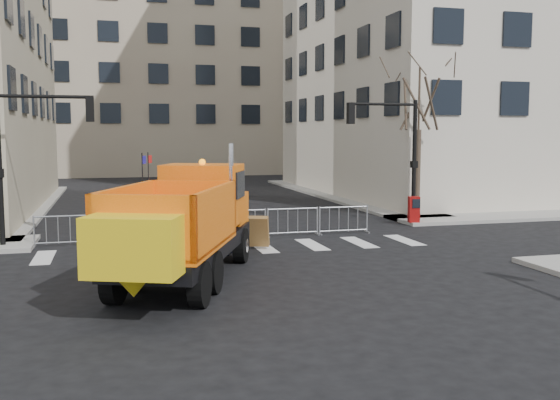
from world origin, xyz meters
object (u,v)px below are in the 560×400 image
object	(u,v)px
plow_truck	(184,222)
cop_a	(225,226)
cop_b	(208,219)
newspaper_box	(414,209)
cop_c	(224,230)

from	to	relation	value
plow_truck	cop_a	world-z (taller)	plow_truck
plow_truck	cop_a	bearing A→B (deg)	-2.90
cop_b	newspaper_box	size ratio (longest dim) A/B	1.81
plow_truck	cop_c	bearing A→B (deg)	-4.35
cop_b	cop_c	distance (m)	1.80
cop_b	cop_c	world-z (taller)	cop_b
cop_b	newspaper_box	distance (m)	9.74
plow_truck	cop_b	size ratio (longest dim) A/B	4.87
cop_c	cop_a	bearing A→B (deg)	-136.61
cop_a	cop_c	bearing A→B (deg)	71.18
plow_truck	cop_b	xyz separation A→B (m)	(1.40, 5.05, -0.63)
cop_b	newspaper_box	bearing A→B (deg)	-178.15
plow_truck	newspaper_box	xyz separation A→B (m)	(10.73, 7.86, -0.93)
cop_a	cop_c	world-z (taller)	cop_a
newspaper_box	cop_a	bearing A→B (deg)	-141.76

